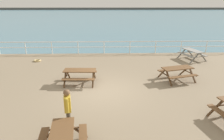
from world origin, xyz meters
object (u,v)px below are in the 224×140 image
object	(u,v)px
picnic_table_near_right	(80,73)
picnic_table_seaward	(177,71)
picnic_table_far_left	(192,52)
picnic_table_far_right	(62,140)
visitor	(68,108)

from	to	relation	value
picnic_table_near_right	picnic_table_seaward	size ratio (longest dim) A/B	0.87
picnic_table_near_right	picnic_table_seaward	xyz separation A→B (m)	(5.68, 0.25, 0.00)
picnic_table_seaward	picnic_table_far_left	bearing A→B (deg)	43.19
picnic_table_far_right	picnic_table_seaward	size ratio (longest dim) A/B	0.92
picnic_table_near_right	visitor	world-z (taller)	visitor
picnic_table_seaward	visitor	bearing A→B (deg)	-153.90
picnic_table_far_left	picnic_table_seaward	bearing A→B (deg)	131.42
picnic_table_seaward	picnic_table_near_right	bearing A→B (deg)	167.75
picnic_table_seaward	visitor	distance (m)	7.31
visitor	picnic_table_far_left	bearing A→B (deg)	-142.17
picnic_table_near_right	picnic_table_seaward	distance (m)	5.69
picnic_table_far_left	picnic_table_far_right	xyz separation A→B (m)	(-8.16, -10.23, 0.00)
picnic_table_far_left	picnic_table_near_right	bearing A→B (deg)	101.77
picnic_table_near_right	picnic_table_far_right	size ratio (longest dim) A/B	0.95
picnic_table_near_right	picnic_table_far_left	size ratio (longest dim) A/B	0.86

